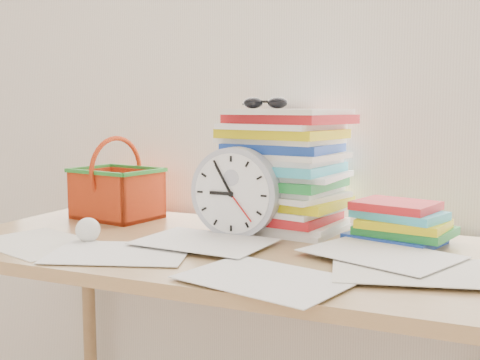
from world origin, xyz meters
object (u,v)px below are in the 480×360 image
at_px(book_stack, 399,223).
at_px(clock, 235,192).
at_px(paper_stack, 284,170).
at_px(basket, 117,178).
at_px(desk, 221,273).

bearing_deg(book_stack, clock, -165.73).
distance_m(paper_stack, book_stack, 0.34).
bearing_deg(basket, desk, -13.03).
relative_size(paper_stack, book_stack, 1.35).
relative_size(desk, clock, 5.92).
height_order(desk, book_stack, book_stack).
bearing_deg(basket, book_stack, 10.43).
xyz_separation_m(desk, book_stack, (0.40, 0.19, 0.13)).
height_order(desk, clock, clock).
distance_m(desk, paper_stack, 0.35).
relative_size(clock, basket, 0.96).
bearing_deg(paper_stack, book_stack, -6.89).
bearing_deg(desk, clock, 90.08).
xyz_separation_m(clock, book_stack, (0.40, 0.10, -0.07)).
relative_size(clock, book_stack, 0.96).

